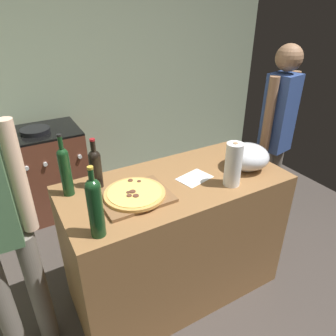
% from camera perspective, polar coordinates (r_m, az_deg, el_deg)
% --- Properties ---
extents(ground_plane, '(4.43, 3.23, 0.02)m').
position_cam_1_polar(ground_plane, '(2.94, -2.67, -13.32)').
color(ground_plane, '#3F3833').
extents(kitchen_wall_rear, '(4.43, 0.10, 2.60)m').
position_cam_1_polar(kitchen_wall_rear, '(3.54, -13.81, 17.03)').
color(kitchen_wall_rear, '#99A889').
rests_on(kitchen_wall_rear, ground_plane).
extents(counter, '(1.45, 0.68, 0.94)m').
position_cam_1_polar(counter, '(2.24, 1.30, -12.83)').
color(counter, olive).
rests_on(counter, ground_plane).
extents(cutting_board, '(0.40, 0.32, 0.02)m').
position_cam_1_polar(cutting_board, '(1.81, -6.11, -5.23)').
color(cutting_board, brown).
rests_on(cutting_board, counter).
extents(pizza, '(0.36, 0.36, 0.03)m').
position_cam_1_polar(pizza, '(1.80, -6.15, -4.68)').
color(pizza, tan).
rests_on(pizza, cutting_board).
extents(mixing_bowl, '(0.28, 0.28, 0.17)m').
position_cam_1_polar(mixing_bowl, '(2.15, 14.46, 2.05)').
color(mixing_bowl, '#B2B2B7').
rests_on(mixing_bowl, counter).
extents(paper_towel_roll, '(0.10, 0.10, 0.28)m').
position_cam_1_polar(paper_towel_roll, '(1.91, 11.90, 0.63)').
color(paper_towel_roll, white).
rests_on(paper_towel_roll, counter).
extents(wine_bottle_amber, '(0.07, 0.07, 0.32)m').
position_cam_1_polar(wine_bottle_amber, '(1.90, -13.20, 0.25)').
color(wine_bottle_amber, black).
rests_on(wine_bottle_amber, counter).
extents(wine_bottle_green, '(0.06, 0.06, 0.38)m').
position_cam_1_polar(wine_bottle_green, '(1.85, -18.40, -0.24)').
color(wine_bottle_green, '#143819').
rests_on(wine_bottle_green, counter).
extents(wine_bottle_dark, '(0.07, 0.07, 0.38)m').
position_cam_1_polar(wine_bottle_dark, '(1.48, -13.25, -6.73)').
color(wine_bottle_dark, '#143819').
rests_on(wine_bottle_dark, counter).
extents(recipe_sheet, '(0.24, 0.19, 0.00)m').
position_cam_1_polar(recipe_sheet, '(2.01, 4.90, -1.84)').
color(recipe_sheet, white).
rests_on(recipe_sheet, counter).
extents(stove, '(0.62, 0.58, 0.92)m').
position_cam_1_polar(stove, '(3.31, -20.56, -0.52)').
color(stove, brown).
rests_on(stove, ground_plane).
extents(person_in_red, '(0.37, 0.24, 1.68)m').
position_cam_1_polar(person_in_red, '(2.75, 19.19, 5.88)').
color(person_in_red, slate).
rests_on(person_in_red, ground_plane).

